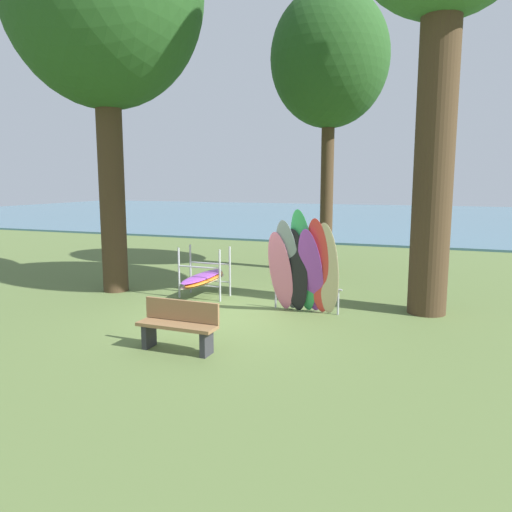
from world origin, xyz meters
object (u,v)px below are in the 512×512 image
tree_mid_behind (330,60)px  park_bench (179,324)px  leaning_board_pile (304,269)px  board_storage_rack (204,278)px

tree_mid_behind → park_bench: tree_mid_behind is taller
leaning_board_pile → board_storage_rack: size_ratio=1.08×
tree_mid_behind → leaning_board_pile: (0.68, -5.20, -5.41)m
leaning_board_pile → park_bench: leaning_board_pile is taller
board_storage_rack → park_bench: 3.94m
tree_mid_behind → leaning_board_pile: 7.53m
board_storage_rack → park_bench: bearing=-69.8°
leaning_board_pile → board_storage_rack: (-2.74, 0.74, -0.54)m
tree_mid_behind → leaning_board_pile: size_ratio=3.70×
board_storage_rack → leaning_board_pile: bearing=-15.1°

